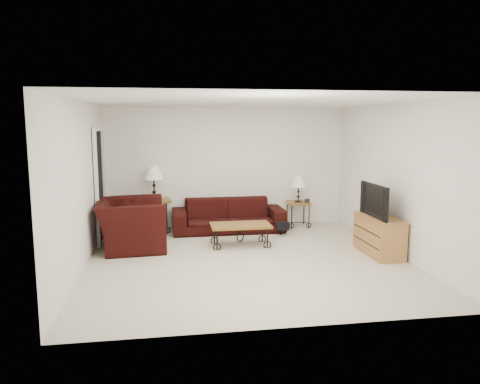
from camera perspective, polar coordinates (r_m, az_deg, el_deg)
name	(u,v)px	position (r m, az deg, el deg)	size (l,w,h in m)	color
ground	(247,260)	(7.44, 0.86, -8.44)	(5.00, 5.00, 0.00)	beige
wall_back	(227,168)	(9.63, -1.68, 3.04)	(5.00, 0.02, 2.50)	white
wall_front	(289,214)	(4.76, 6.07, -2.68)	(5.00, 0.02, 2.50)	white
wall_left	(81,186)	(7.18, -19.19, 0.69)	(0.02, 5.00, 2.50)	white
wall_right	(396,180)	(7.99, 18.84, 1.46)	(0.02, 5.00, 2.50)	white
ceiling	(247,101)	(7.12, 0.90, 11.18)	(5.00, 5.00, 0.00)	white
doorway	(99,186)	(8.82, -17.07, 0.66)	(0.08, 0.94, 2.04)	black
sofa	(228,215)	(9.29, -1.44, -2.92)	(2.24, 0.87, 0.65)	black
side_table_left	(155,216)	(9.39, -10.53, -2.89)	(0.61, 0.61, 0.67)	brown
side_table_right	(298,214)	(9.78, 7.21, -2.76)	(0.49, 0.49, 0.53)	brown
lamp_left	(154,183)	(9.28, -10.65, 1.15)	(0.38, 0.38, 0.67)	black
lamp_right	(298,189)	(9.69, 7.27, 0.33)	(0.30, 0.30, 0.53)	black
photo_frame_left	(146,198)	(9.18, -11.56, -0.72)	(0.13, 0.02, 0.11)	black
photo_frame_right	(307,201)	(9.63, 8.35, -1.08)	(0.11, 0.01, 0.09)	black
coffee_table	(240,235)	(8.21, 0.05, -5.36)	(1.06, 0.57, 0.40)	brown
armchair	(131,224)	(8.24, -13.38, -3.93)	(1.31, 1.14, 0.85)	black
throw_pillow	(140,219)	(8.16, -12.38, -3.34)	(0.38, 0.10, 0.38)	#C73E19
tv_stand	(379,236)	(8.01, 16.88, -5.20)	(0.44, 1.07, 0.64)	#C48548
television	(379,200)	(7.88, 16.93, -1.01)	(0.95, 0.13, 0.55)	black
backpack	(281,222)	(9.04, 5.13, -3.78)	(0.38, 0.29, 0.50)	black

